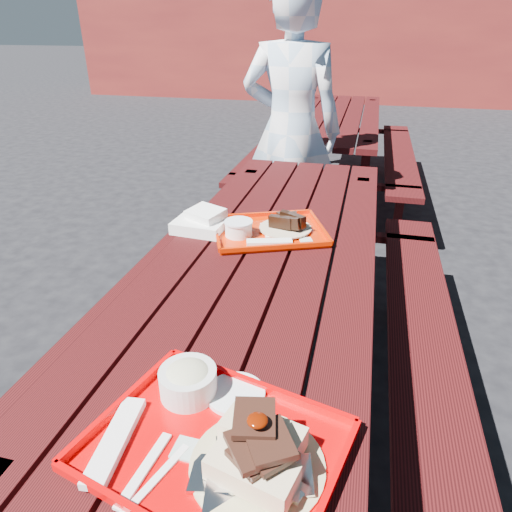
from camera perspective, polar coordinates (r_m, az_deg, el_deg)
name	(u,v)px	position (r m, az deg, el deg)	size (l,w,h in m)	color
ground	(264,412)	(2.04, 1.06, -18.93)	(60.00, 60.00, 0.00)	black
building_wall	(366,21)	(10.39, 13.59, 26.66)	(12.00, 1.20, 3.00)	maroon
picnic_table_near	(266,301)	(1.69, 1.22, -5.61)	(1.41, 2.40, 0.75)	#390A0C
picnic_table_far	(334,136)	(4.29, 9.74, 14.52)	(1.41, 2.40, 0.75)	#390A0C
near_tray	(220,429)	(0.93, -4.55, -20.81)	(0.53, 0.46, 0.15)	#D60002
far_tray	(268,230)	(1.73, 1.45, 3.31)	(0.50, 0.45, 0.07)	red
white_cloth	(201,222)	(1.78, -6.83, 4.19)	(0.20, 0.18, 0.08)	white
person	(291,131)	(2.98, 4.39, 15.31)	(0.63, 0.41, 1.73)	#A6C4E0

